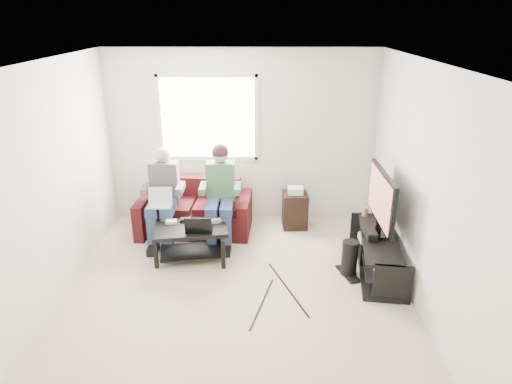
% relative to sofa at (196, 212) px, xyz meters
% --- Properties ---
extents(floor, '(4.50, 4.50, 0.00)m').
position_rel_sofa_xyz_m(floor, '(0.68, -1.76, -0.29)').
color(floor, '#C2B797').
rests_on(floor, ground).
extents(ceiling, '(4.50, 4.50, 0.00)m').
position_rel_sofa_xyz_m(ceiling, '(0.68, -1.76, 2.31)').
color(ceiling, white).
rests_on(ceiling, wall_back).
extents(wall_back, '(4.50, 0.00, 4.50)m').
position_rel_sofa_xyz_m(wall_back, '(0.68, 0.49, 1.01)').
color(wall_back, silver).
rests_on(wall_back, floor).
extents(wall_front, '(4.50, 0.00, 4.50)m').
position_rel_sofa_xyz_m(wall_front, '(0.68, -4.01, 1.01)').
color(wall_front, silver).
rests_on(wall_front, floor).
extents(wall_left, '(0.00, 4.50, 4.50)m').
position_rel_sofa_xyz_m(wall_left, '(-1.32, -1.76, 1.01)').
color(wall_left, silver).
rests_on(wall_left, floor).
extents(wall_right, '(0.00, 4.50, 4.50)m').
position_rel_sofa_xyz_m(wall_right, '(2.68, -1.76, 1.01)').
color(wall_right, silver).
rests_on(wall_right, floor).
extents(window, '(1.48, 0.04, 1.28)m').
position_rel_sofa_xyz_m(window, '(0.18, 0.47, 1.31)').
color(window, white).
rests_on(window, wall_back).
extents(sofa, '(1.67, 0.86, 0.76)m').
position_rel_sofa_xyz_m(sofa, '(0.00, 0.00, 0.00)').
color(sofa, '#401010').
rests_on(sofa, floor).
extents(person_left, '(0.40, 0.71, 1.31)m').
position_rel_sofa_xyz_m(person_left, '(-0.40, -0.26, 0.42)').
color(person_left, navy).
rests_on(person_left, sofa).
extents(person_right, '(0.40, 0.71, 1.35)m').
position_rel_sofa_xyz_m(person_right, '(0.40, -0.24, 0.48)').
color(person_right, navy).
rests_on(person_right, sofa).
extents(laptop_silver, '(0.33, 0.23, 0.24)m').
position_rel_sofa_xyz_m(laptop_silver, '(-0.40, -0.52, 0.39)').
color(laptop_silver, silver).
rests_on(laptop_silver, person_left).
extents(coffee_table, '(0.99, 0.70, 0.46)m').
position_rel_sofa_xyz_m(coffee_table, '(0.07, -0.85, 0.05)').
color(coffee_table, black).
rests_on(coffee_table, floor).
extents(laptop_black, '(0.39, 0.31, 0.24)m').
position_rel_sofa_xyz_m(laptop_black, '(0.19, -0.93, 0.29)').
color(laptop_black, black).
rests_on(laptop_black, coffee_table).
extents(controller_a, '(0.15, 0.10, 0.04)m').
position_rel_sofa_xyz_m(controller_a, '(-0.21, -0.73, 0.19)').
color(controller_a, silver).
rests_on(controller_a, coffee_table).
extents(controller_b, '(0.15, 0.11, 0.04)m').
position_rel_sofa_xyz_m(controller_b, '(-0.03, -0.67, 0.19)').
color(controller_b, black).
rests_on(controller_b, coffee_table).
extents(controller_c, '(0.16, 0.12, 0.04)m').
position_rel_sofa_xyz_m(controller_c, '(0.37, -0.70, 0.19)').
color(controller_c, gray).
rests_on(controller_c, coffee_table).
extents(tv_stand, '(0.62, 1.48, 0.47)m').
position_rel_sofa_xyz_m(tv_stand, '(2.43, -1.14, -0.08)').
color(tv_stand, black).
rests_on(tv_stand, floor).
extents(tv, '(0.12, 1.10, 0.81)m').
position_rel_sofa_xyz_m(tv, '(2.43, -1.04, 0.64)').
color(tv, black).
rests_on(tv, tv_stand).
extents(soundbar, '(0.12, 0.50, 0.10)m').
position_rel_sofa_xyz_m(soundbar, '(2.31, -1.04, 0.23)').
color(soundbar, black).
rests_on(soundbar, tv_stand).
extents(drink_cup, '(0.08, 0.08, 0.12)m').
position_rel_sofa_xyz_m(drink_cup, '(2.38, -0.51, 0.24)').
color(drink_cup, '#A56947').
rests_on(drink_cup, tv_stand).
extents(console_white, '(0.30, 0.22, 0.06)m').
position_rel_sofa_xyz_m(console_white, '(2.43, -1.54, -0.01)').
color(console_white, silver).
rests_on(console_white, tv_stand).
extents(console_grey, '(0.34, 0.26, 0.08)m').
position_rel_sofa_xyz_m(console_grey, '(2.43, -0.84, 0.00)').
color(console_grey, gray).
rests_on(console_grey, tv_stand).
extents(console_black, '(0.38, 0.30, 0.07)m').
position_rel_sofa_xyz_m(console_black, '(2.43, -1.19, -0.00)').
color(console_black, black).
rests_on(console_black, tv_stand).
extents(subwoofer, '(0.20, 0.20, 0.45)m').
position_rel_sofa_xyz_m(subwoofer, '(2.06, -1.22, -0.07)').
color(subwoofer, black).
rests_on(subwoofer, floor).
extents(keyboard_floor, '(0.26, 0.45, 0.02)m').
position_rel_sofa_xyz_m(keyboard_floor, '(2.06, -1.24, -0.28)').
color(keyboard_floor, black).
rests_on(keyboard_floor, floor).
extents(end_table, '(0.36, 0.36, 0.64)m').
position_rel_sofa_xyz_m(end_table, '(1.48, 0.13, -0.00)').
color(end_table, black).
rests_on(end_table, floor).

